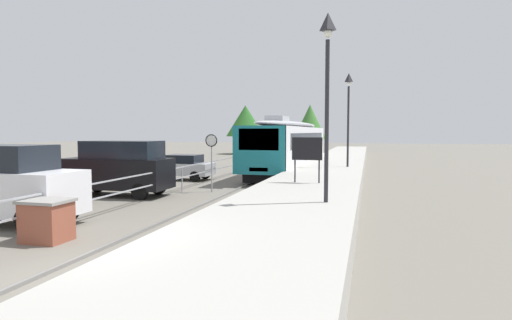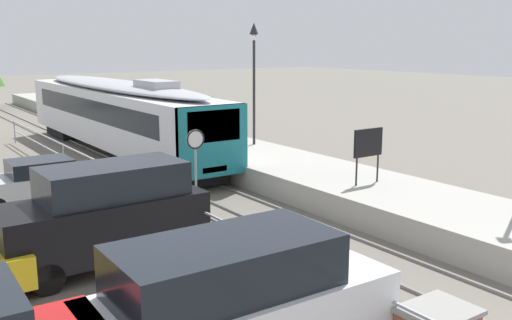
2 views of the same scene
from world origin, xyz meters
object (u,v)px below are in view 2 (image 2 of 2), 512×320
object	(u,v)px
commuter_train	(117,112)
parked_van_black	(106,215)
speed_limit_sign	(196,151)
parked_hatchback_silver	(35,182)
platform_notice_board	(368,144)
parked_van_white	(238,312)
platform_lamp_mid_platform	(254,61)

from	to	relation	value
commuter_train	parked_van_black	distance (m)	14.37
speed_limit_sign	parked_hatchback_silver	world-z (taller)	speed_limit_sign
commuter_train	platform_notice_board	size ratio (longest dim) A/B	10.26
platform_notice_board	parked_van_white	bearing A→B (deg)	-146.26
platform_notice_board	speed_limit_sign	xyz separation A→B (m)	(-4.96, 2.41, -0.06)
platform_lamp_mid_platform	parked_van_white	xyz separation A→B (m)	(-10.00, -14.05, -3.33)
commuter_train	parked_van_white	world-z (taller)	commuter_train
parked_van_black	parked_hatchback_silver	distance (m)	6.67
commuter_train	parked_hatchback_silver	bearing A→B (deg)	-130.10
parked_van_black	parked_hatchback_silver	xyz separation A→B (m)	(-0.02, 6.65, -0.50)
parked_van_white	parked_hatchback_silver	xyz separation A→B (m)	(0.13, 12.79, -0.50)
parked_van_black	platform_lamp_mid_platform	bearing A→B (deg)	38.80
speed_limit_sign	platform_notice_board	bearing A→B (deg)	-25.89
parked_van_white	parked_van_black	distance (m)	6.13
platform_notice_board	parked_van_white	world-z (taller)	platform_notice_board
parked_van_white	parked_van_black	size ratio (longest dim) A/B	1.00
parked_van_white	parked_hatchback_silver	size ratio (longest dim) A/B	1.23
platform_notice_board	speed_limit_sign	bearing A→B (deg)	154.11
commuter_train	platform_notice_board	bearing A→B (deg)	-76.93
parked_van_white	speed_limit_sign	bearing A→B (deg)	65.10
platform_lamp_mid_platform	platform_notice_board	world-z (taller)	platform_lamp_mid_platform
platform_lamp_mid_platform	parked_van_black	distance (m)	13.06
platform_notice_board	parked_hatchback_silver	size ratio (longest dim) A/B	0.45
platform_lamp_mid_platform	parked_van_black	world-z (taller)	platform_lamp_mid_platform
platform_notice_board	platform_lamp_mid_platform	bearing A→B (deg)	81.69
speed_limit_sign	parked_van_black	distance (m)	4.36
parked_hatchback_silver	speed_limit_sign	bearing A→B (deg)	-50.43
parked_hatchback_silver	commuter_train	bearing A→B (deg)	49.90
platform_notice_board	parked_hatchback_silver	xyz separation A→B (m)	(-8.67, 6.90, -1.40)
parked_van_white	commuter_train	bearing A→B (deg)	73.66
commuter_train	platform_notice_board	xyz separation A→B (m)	(3.13, -13.49, 0.04)
platform_lamp_mid_platform	parked_hatchback_silver	xyz separation A→B (m)	(-9.87, -1.26, -3.83)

